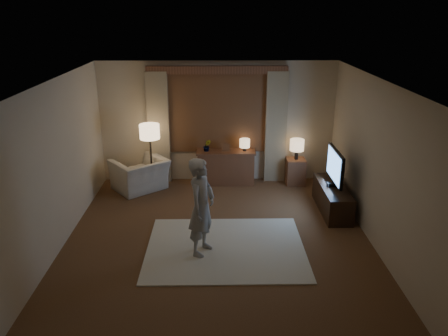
{
  "coord_description": "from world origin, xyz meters",
  "views": [
    {
      "loc": [
        0.0,
        -6.36,
        3.62
      ],
      "look_at": [
        0.11,
        0.6,
        1.05
      ],
      "focal_mm": 35.0,
      "sensor_mm": 36.0,
      "label": 1
    }
  ],
  "objects_px": {
    "tv_stand": "(332,198)",
    "sideboard": "(226,168)",
    "armchair": "(140,175)",
    "side_table": "(295,171)",
    "person": "(202,207)"
  },
  "relations": [
    {
      "from": "sideboard",
      "to": "person",
      "type": "relative_size",
      "value": 0.78
    },
    {
      "from": "tv_stand",
      "to": "sideboard",
      "type": "bearing_deg",
      "value": 144.36
    },
    {
      "from": "sideboard",
      "to": "side_table",
      "type": "distance_m",
      "value": 1.51
    },
    {
      "from": "side_table",
      "to": "armchair",
      "type": "bearing_deg",
      "value": -175.3
    },
    {
      "from": "sideboard",
      "to": "side_table",
      "type": "height_order",
      "value": "sideboard"
    },
    {
      "from": "armchair",
      "to": "person",
      "type": "relative_size",
      "value": 0.66
    },
    {
      "from": "armchair",
      "to": "person",
      "type": "xyz_separation_m",
      "value": [
        1.38,
        -2.57,
        0.46
      ]
    },
    {
      "from": "armchair",
      "to": "tv_stand",
      "type": "height_order",
      "value": "armchair"
    },
    {
      "from": "sideboard",
      "to": "tv_stand",
      "type": "height_order",
      "value": "sideboard"
    },
    {
      "from": "armchair",
      "to": "side_table",
      "type": "distance_m",
      "value": 3.32
    },
    {
      "from": "tv_stand",
      "to": "person",
      "type": "height_order",
      "value": "person"
    },
    {
      "from": "armchair",
      "to": "side_table",
      "type": "height_order",
      "value": "armchair"
    },
    {
      "from": "armchair",
      "to": "side_table",
      "type": "xyz_separation_m",
      "value": [
        3.31,
        0.27,
        -0.05
      ]
    },
    {
      "from": "armchair",
      "to": "tv_stand",
      "type": "distance_m",
      "value": 3.93
    },
    {
      "from": "armchair",
      "to": "tv_stand",
      "type": "relative_size",
      "value": 0.73
    }
  ]
}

